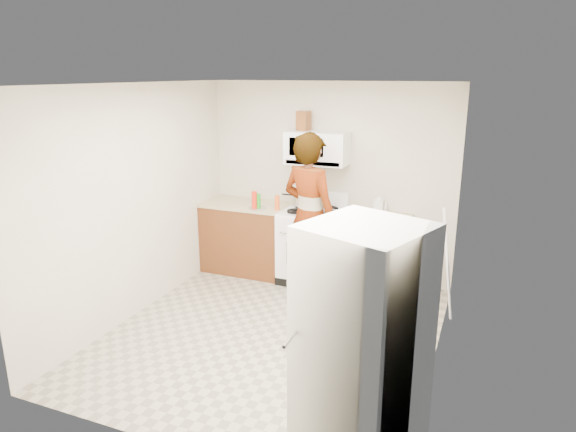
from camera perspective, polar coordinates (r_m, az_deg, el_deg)
The scene contains 20 objects.
floor at distance 5.44m, azimuth -1.64°, elevation -12.88°, with size 3.60×3.60×0.00m, color gray.
back_wall at distance 6.59m, azimuth 4.55°, elevation 3.83°, with size 3.20×0.02×2.50m, color beige.
right_wall at distance 4.58m, azimuth 16.77°, elevation -2.14°, with size 0.02×3.60×2.50m, color beige.
cabinet_left at distance 6.91m, azimuth -4.60°, elevation -2.48°, with size 1.12×0.62×0.90m, color #5E2916.
counter_left at distance 6.78m, azimuth -4.69°, elevation 1.27°, with size 1.14×0.64×0.04m, color tan.
cabinet_right at distance 6.36m, azimuth 9.42°, elevation -4.28°, with size 0.80×0.62×0.90m, color #5E2916.
counter_right at distance 6.22m, azimuth 9.62°, elevation -0.23°, with size 0.82×0.64×0.04m, color tan.
gas_range at distance 6.54m, azimuth 2.75°, elevation -3.18°, with size 0.76×0.65×1.13m.
microwave at distance 6.38m, azimuth 3.28°, elevation 7.55°, with size 0.76×0.38×0.40m, color white.
person at distance 5.94m, azimuth 2.38°, elevation -0.12°, with size 0.72×0.47×1.97m, color tan.
fridge at distance 3.52m, azimuth 8.22°, elevation -14.36°, with size 0.70×0.70×1.70m, color silver.
kettle at distance 6.40m, azimuth 10.01°, elevation 1.10°, with size 0.13×0.13×0.16m, color silver.
jug at distance 6.46m, azimuth 1.74°, elevation 10.53°, with size 0.14×0.14×0.24m, color brown.
saucepan at distance 6.61m, azimuth 1.50°, elevation 1.87°, with size 0.25×0.25×0.13m, color silver.
tray at distance 6.29m, azimuth 4.16°, elevation 0.49°, with size 0.25×0.16×0.05m, color silver.
bottle_spray at distance 6.46m, azimuth -3.77°, elevation 1.76°, with size 0.07×0.07×0.23m, color red.
bottle_hot_sauce at distance 6.41m, azimuth -1.21°, elevation 1.49°, with size 0.06×0.06×0.18m, color #E75219.
bottle_green_cap at distance 6.48m, azimuth -3.32°, elevation 1.65°, with size 0.06×0.06×0.19m, color #1B921A.
pot_lid at distance 6.50m, azimuth -3.41°, elevation 0.88°, with size 0.23×0.23×0.01m, color silver.
broom at distance 5.62m, azimuth 17.31°, elevation -5.31°, with size 0.03×0.03×1.31m, color white.
Camera 1 is at (1.94, -4.37, 2.60)m, focal length 32.00 mm.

